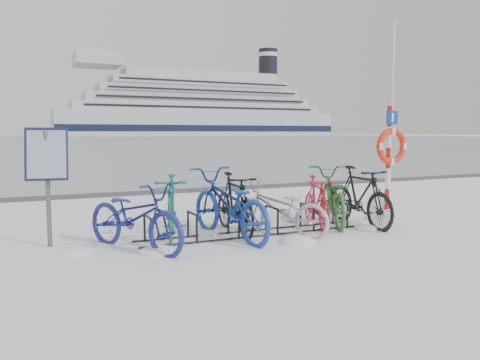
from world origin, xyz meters
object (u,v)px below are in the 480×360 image
(bike_rack, at_px, (253,224))
(cruise_ferry, at_px, (199,111))
(lifebuoy_station, at_px, (391,147))
(info_board, at_px, (47,161))

(bike_rack, height_order, cruise_ferry, cruise_ferry)
(bike_rack, height_order, lifebuoy_station, lifebuoy_station)
(lifebuoy_station, bearing_deg, bike_rack, -164.66)
(bike_rack, bearing_deg, info_board, 171.57)
(info_board, xyz_separation_m, lifebuoy_station, (7.12, 0.61, 0.12))
(info_board, relative_size, lifebuoy_station, 0.43)
(lifebuoy_station, xyz_separation_m, cruise_ferry, (72.02, 217.13, 11.13))
(bike_rack, xyz_separation_m, info_board, (-3.18, 0.47, 1.12))
(lifebuoy_station, distance_m, cruise_ferry, 229.04)
(bike_rack, xyz_separation_m, lifebuoy_station, (3.94, 1.08, 1.24))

